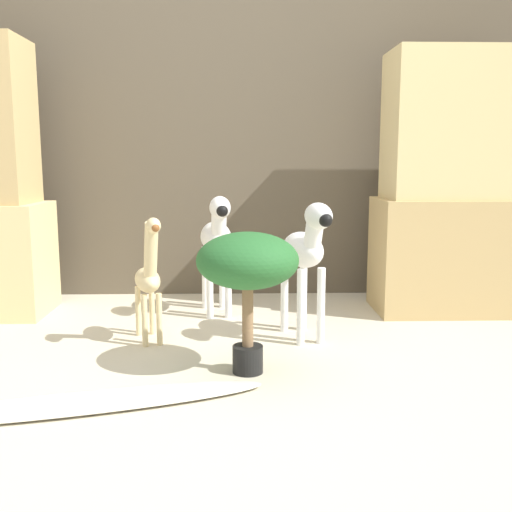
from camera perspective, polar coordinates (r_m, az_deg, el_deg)
ground_plane at (r=2.28m, az=-5.39°, el=-12.67°), size 14.00×14.00×0.00m
wall_back at (r=3.78m, az=-3.94°, el=13.02°), size 6.40×0.08×2.20m
rock_pillar_right at (r=3.49m, az=18.60°, el=5.85°), size 0.87×0.46×1.42m
zebra_right at (r=2.79m, az=4.80°, el=0.60°), size 0.25×0.47×0.66m
zebra_left at (r=3.24m, az=-3.75°, el=1.83°), size 0.22×0.48×0.66m
giraffe_figurine at (r=2.79m, az=-10.18°, el=-1.77°), size 0.20×0.39×0.60m
potted_palm_front at (r=2.34m, az=-0.81°, el=-0.91°), size 0.40×0.40×0.57m
surfboard at (r=2.21m, az=-16.82°, el=-13.28°), size 1.33×0.53×0.07m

